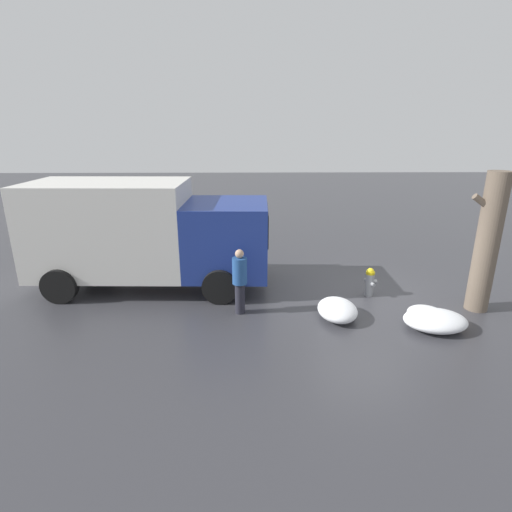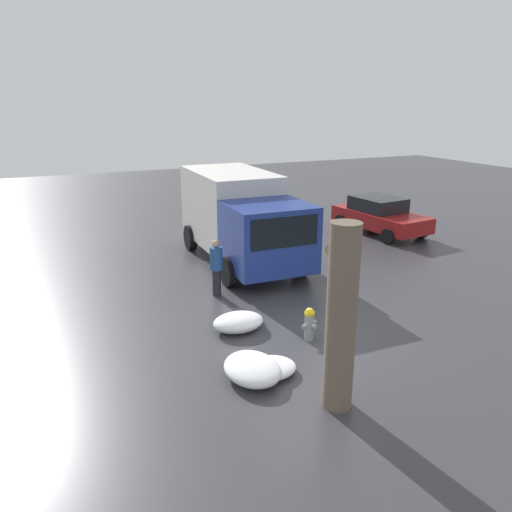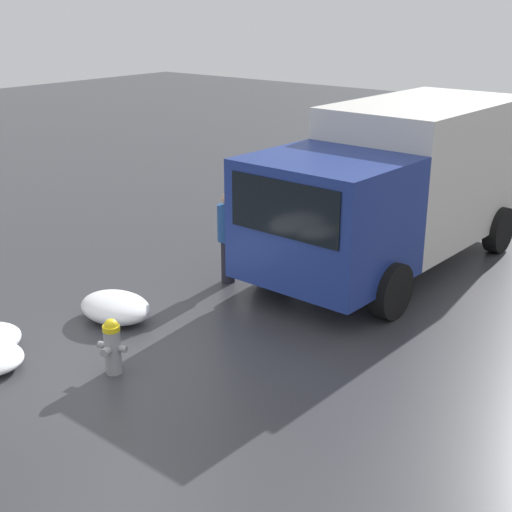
# 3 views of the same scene
# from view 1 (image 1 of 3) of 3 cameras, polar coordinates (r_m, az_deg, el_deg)

# --- Properties ---
(ground_plane) EXTENTS (60.00, 60.00, 0.00)m
(ground_plane) POSITION_cam_1_polar(r_m,az_deg,el_deg) (11.13, 15.74, -5.46)
(ground_plane) COLOR #38383D
(fire_hydrant) EXTENTS (0.33, 0.43, 0.78)m
(fire_hydrant) POSITION_cam_1_polar(r_m,az_deg,el_deg) (10.99, 15.94, -3.54)
(fire_hydrant) COLOR gray
(fire_hydrant) RESTS_ON ground_plane
(tree_trunk) EXTENTS (0.80, 0.53, 3.37)m
(tree_trunk) POSITION_cam_1_polar(r_m,az_deg,el_deg) (10.85, 30.14, 1.61)
(tree_trunk) COLOR #6B5B4C
(tree_trunk) RESTS_ON ground_plane
(delivery_truck) EXTENTS (6.39, 2.78, 2.92)m
(delivery_truck) POSITION_cam_1_polar(r_m,az_deg,el_deg) (11.32, -15.52, 3.40)
(delivery_truck) COLOR navy
(delivery_truck) RESTS_ON ground_plane
(pedestrian) EXTENTS (0.35, 0.35, 1.61)m
(pedestrian) POSITION_cam_1_polar(r_m,az_deg,el_deg) (9.45, -2.34, -3.30)
(pedestrian) COLOR #23232D
(pedestrian) RESTS_ON ground_plane
(parked_car) EXTENTS (4.24, 2.35, 1.45)m
(parked_car) POSITION_cam_1_polar(r_m,az_deg,el_deg) (18.03, -13.67, 6.10)
(parked_car) COLOR maroon
(parked_car) RESTS_ON ground_plane
(snow_pile_by_hydrant) EXTENTS (1.39, 1.08, 0.39)m
(snow_pile_by_hydrant) POSITION_cam_1_polar(r_m,az_deg,el_deg) (9.84, 24.23, -8.39)
(snow_pile_by_hydrant) COLOR white
(snow_pile_by_hydrant) RESTS_ON ground_plane
(snow_pile_curbside) EXTENTS (0.93, 1.11, 0.26)m
(snow_pile_curbside) POSITION_cam_1_polar(r_m,az_deg,el_deg) (10.17, 23.43, -7.86)
(snow_pile_curbside) COLOR white
(snow_pile_curbside) RESTS_ON ground_plane
(snow_pile_by_tree) EXTENTS (0.91, 1.22, 0.41)m
(snow_pile_by_tree) POSITION_cam_1_polar(r_m,az_deg,el_deg) (9.65, 11.54, -7.52)
(snow_pile_by_tree) COLOR white
(snow_pile_by_tree) RESTS_ON ground_plane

